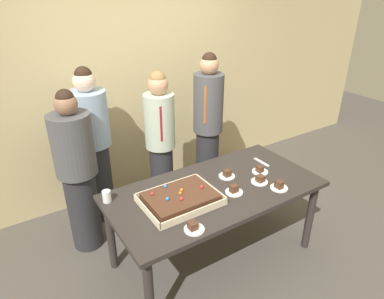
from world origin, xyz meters
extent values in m
plane|color=#4C4742|center=(0.00, 0.00, 0.00)|extent=(12.00, 12.00, 0.00)
cube|color=#CCB784|center=(0.00, 1.60, 1.50)|extent=(8.00, 0.12, 3.00)
cube|color=#2D2826|center=(0.00, 0.00, 0.74)|extent=(1.85, 0.93, 0.04)
cylinder|color=#2D2826|center=(-0.85, -0.38, 0.36)|extent=(0.07, 0.07, 0.72)
cylinder|color=#2D2826|center=(0.85, -0.38, 0.36)|extent=(0.07, 0.07, 0.72)
cylinder|color=#2D2826|center=(-0.85, 0.38, 0.36)|extent=(0.07, 0.07, 0.72)
cylinder|color=#2D2826|center=(0.85, 0.38, 0.36)|extent=(0.07, 0.07, 0.72)
cube|color=beige|center=(-0.36, -0.01, 0.77)|extent=(0.61, 0.46, 0.01)
cube|color=beige|center=(-0.36, -0.24, 0.80)|extent=(0.61, 0.01, 0.05)
cube|color=beige|center=(-0.36, 0.21, 0.80)|extent=(0.61, 0.01, 0.05)
cube|color=beige|center=(-0.66, -0.01, 0.80)|extent=(0.01, 0.46, 0.05)
cube|color=beige|center=(-0.06, -0.01, 0.80)|extent=(0.01, 0.46, 0.05)
cube|color=#4C2D1E|center=(-0.36, -0.01, 0.81)|extent=(0.54, 0.39, 0.07)
sphere|color=orange|center=(-0.36, -0.02, 0.85)|extent=(0.03, 0.03, 0.03)
sphere|color=#2D84E0|center=(-0.49, -0.03, 0.85)|extent=(0.03, 0.03, 0.03)
sphere|color=#2D84E0|center=(-0.41, 0.14, 0.85)|extent=(0.03, 0.03, 0.03)
sphere|color=red|center=(-0.40, -0.09, 0.85)|extent=(0.03, 0.03, 0.03)
sphere|color=red|center=(-0.17, -0.03, 0.85)|extent=(0.03, 0.03, 0.03)
sphere|color=orange|center=(-0.33, 0.02, 0.85)|extent=(0.03, 0.03, 0.03)
sphere|color=red|center=(-0.55, 0.10, 0.85)|extent=(0.03, 0.03, 0.03)
cylinder|color=white|center=(0.39, -0.13, 0.77)|extent=(0.15, 0.15, 0.01)
cube|color=#4C2D1E|center=(0.39, -0.13, 0.80)|extent=(0.07, 0.06, 0.06)
cylinder|color=white|center=(-0.45, -0.36, 0.77)|extent=(0.15, 0.15, 0.01)
cube|color=#4C2D1E|center=(-0.46, -0.35, 0.80)|extent=(0.06, 0.07, 0.06)
cylinder|color=white|center=(0.09, -0.14, 0.77)|extent=(0.15, 0.15, 0.01)
cube|color=#4C2D1E|center=(0.09, -0.14, 0.80)|extent=(0.06, 0.05, 0.06)
cylinder|color=white|center=(0.20, 0.10, 0.77)|extent=(0.15, 0.15, 0.01)
cube|color=#4C2D1E|center=(0.20, 0.10, 0.80)|extent=(0.06, 0.06, 0.06)
cylinder|color=white|center=(0.52, 0.00, 0.77)|extent=(0.15, 0.15, 0.01)
cube|color=#4C2D1E|center=(0.51, 0.00, 0.80)|extent=(0.05, 0.06, 0.05)
cylinder|color=white|center=(0.46, -0.30, 0.77)|extent=(0.15, 0.15, 0.01)
cube|color=#4C2D1E|center=(0.45, -0.30, 0.81)|extent=(0.05, 0.07, 0.07)
cylinder|color=white|center=(-0.86, 0.31, 0.81)|extent=(0.07, 0.07, 0.10)
cube|color=silver|center=(0.66, 0.13, 0.77)|extent=(0.03, 0.20, 0.01)
cylinder|color=#28282D|center=(-0.06, 0.89, 0.41)|extent=(0.25, 0.25, 0.82)
cylinder|color=#B7C6B2|center=(-0.06, 0.89, 1.10)|extent=(0.31, 0.31, 0.56)
cube|color=maroon|center=(-0.11, 0.75, 1.13)|extent=(0.04, 0.02, 0.36)
sphere|color=tan|center=(-0.06, 0.89, 1.48)|extent=(0.20, 0.20, 0.20)
sphere|color=olive|center=(-0.06, 0.89, 1.53)|extent=(0.16, 0.16, 0.16)
cylinder|color=#28282D|center=(-0.68, 1.20, 0.44)|extent=(0.30, 0.30, 0.88)
cylinder|color=#93ADCC|center=(-0.68, 1.20, 1.16)|extent=(0.38, 0.38, 0.56)
sphere|color=beige|center=(-0.68, 1.20, 1.53)|extent=(0.21, 0.21, 0.21)
sphere|color=black|center=(-0.68, 1.20, 1.59)|extent=(0.17, 0.17, 0.17)
cylinder|color=#28282D|center=(0.55, 0.91, 0.43)|extent=(0.26, 0.26, 0.85)
cylinder|color=#4C4C51|center=(0.55, 0.91, 1.18)|extent=(0.33, 0.33, 0.65)
cube|color=orange|center=(0.44, 0.80, 1.21)|extent=(0.04, 0.02, 0.42)
sphere|color=tan|center=(0.55, 0.91, 1.59)|extent=(0.20, 0.20, 0.20)
sphere|color=black|center=(0.55, 0.91, 1.65)|extent=(0.16, 0.16, 0.16)
cylinder|color=#28282D|center=(-0.95, 0.82, 0.40)|extent=(0.29, 0.29, 0.81)
cylinder|color=#4C4C51|center=(-0.95, 0.82, 1.09)|extent=(0.36, 0.36, 0.56)
sphere|color=#8C664C|center=(-0.95, 0.82, 1.46)|extent=(0.19, 0.19, 0.19)
sphere|color=black|center=(-0.95, 0.82, 1.51)|extent=(0.15, 0.15, 0.15)
camera|label=1|loc=(-1.50, -1.96, 2.34)|focal=31.45mm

